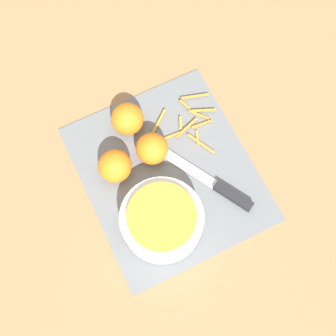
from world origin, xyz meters
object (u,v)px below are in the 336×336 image
knife (220,188)px  orange_right (115,166)px  orange_left (127,119)px  bowl_speckled (162,220)px  orange_back (152,149)px

knife → orange_right: size_ratio=3.19×
orange_left → bowl_speckled: bearing=172.6°
knife → orange_right: 0.23m
orange_left → orange_back: orange_left is taller
orange_right → orange_back: (0.00, -0.09, -0.00)m
orange_right → orange_back: bearing=-89.0°
bowl_speckled → orange_right: 0.15m
bowl_speckled → orange_left: bowl_speckled is taller
orange_left → orange_right: 0.11m
orange_left → orange_right: bearing=141.9°
orange_back → bowl_speckled: bearing=161.8°
knife → orange_back: orange_back is taller
orange_right → orange_back: orange_right is taller
bowl_speckled → knife: bearing=-84.1°
orange_back → orange_right: bearing=91.0°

